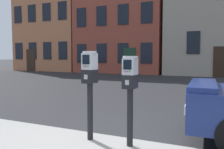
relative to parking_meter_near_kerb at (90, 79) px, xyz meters
The scene contains 4 objects.
parking_meter_near_kerb is the anchor object (origin of this frame).
parking_meter_twin_adjacent 0.67m from the parking_meter_near_kerb, ahead, with size 0.22×0.25×1.32m.
townhouse_green_painted 23.41m from the parking_meter_near_kerb, 127.24° to the left, with size 7.00×7.09×10.59m.
townhouse_brownstone 19.54m from the parking_meter_near_kerb, 109.95° to the left, with size 7.70×5.92×12.21m.
Camera 1 is at (1.35, -3.39, 1.46)m, focal length 39.16 mm.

